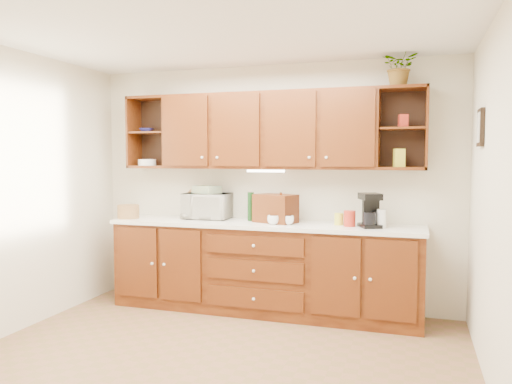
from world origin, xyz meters
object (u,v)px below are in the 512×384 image
Objects in this scene: microwave at (207,206)px; coffee_maker at (370,211)px; potted_plant at (400,67)px; bread_box at (276,208)px.

coffee_maker is at bearing -7.51° from microwave.
coffee_maker is 0.90× the size of potted_plant.
coffee_maker reaches higher than microwave.
potted_plant is (2.02, -0.01, 1.39)m from microwave.
coffee_maker is 1.41m from potted_plant.
microwave is 1.77m from coffee_maker.
microwave is 1.21× the size of bread_box.
bread_box reaches higher than microwave.
microwave is 1.37× the size of potted_plant.
bread_box is 1.26× the size of coffee_maker.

